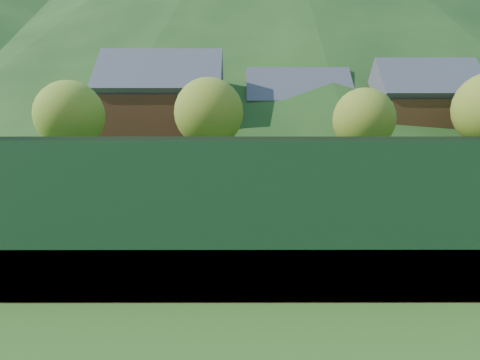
{
  "coord_description": "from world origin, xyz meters",
  "views": [
    {
      "loc": [
        -1.21,
        -19.7,
        3.12
      ],
      "look_at": [
        -1.17,
        0.0,
        1.05
      ],
      "focal_mm": 32.0,
      "sensor_mm": 36.0,
      "label": 1
    }
  ],
  "objects_px": {
    "student_a": "(343,182)",
    "chalet_left": "(163,113)",
    "student_d": "(434,178)",
    "chalet_mid": "(297,120)",
    "coach": "(213,190)",
    "tennis_net": "(265,191)",
    "student_b": "(363,181)",
    "chalet_right": "(423,117)",
    "ball_hopper": "(98,196)",
    "student_c": "(378,181)"
  },
  "relations": [
    {
      "from": "chalet_left",
      "to": "chalet_right",
      "type": "distance_m",
      "value": 30.0
    },
    {
      "from": "student_a",
      "to": "chalet_mid",
      "type": "relative_size",
      "value": 0.12
    },
    {
      "from": "student_d",
      "to": "ball_hopper",
      "type": "distance_m",
      "value": 16.9
    },
    {
      "from": "ball_hopper",
      "to": "tennis_net",
      "type": "bearing_deg",
      "value": 26.6
    },
    {
      "from": "student_d",
      "to": "tennis_net",
      "type": "distance_m",
      "value": 9.5
    },
    {
      "from": "student_c",
      "to": "chalet_left",
      "type": "bearing_deg",
      "value": -53.38
    },
    {
      "from": "student_d",
      "to": "ball_hopper",
      "type": "height_order",
      "value": "student_d"
    },
    {
      "from": "student_c",
      "to": "ball_hopper",
      "type": "relative_size",
      "value": 1.4
    },
    {
      "from": "student_d",
      "to": "chalet_left",
      "type": "height_order",
      "value": "chalet_left"
    },
    {
      "from": "student_b",
      "to": "student_d",
      "type": "xyz_separation_m",
      "value": [
        4.09,
        1.17,
        0.01
      ]
    },
    {
      "from": "chalet_left",
      "to": "chalet_mid",
      "type": "xyz_separation_m",
      "value": [
        16.0,
        4.0,
        -0.66
      ]
    },
    {
      "from": "ball_hopper",
      "to": "chalet_right",
      "type": "height_order",
      "value": "chalet_right"
    },
    {
      "from": "tennis_net",
      "to": "student_b",
      "type": "bearing_deg",
      "value": 17.51
    },
    {
      "from": "student_b",
      "to": "chalet_left",
      "type": "xyz_separation_m",
      "value": [
        -15.0,
        28.42,
        4.81
      ]
    },
    {
      "from": "coach",
      "to": "student_a",
      "type": "distance_m",
      "value": 7.65
    },
    {
      "from": "chalet_left",
      "to": "chalet_right",
      "type": "bearing_deg",
      "value": 0.0
    },
    {
      "from": "coach",
      "to": "tennis_net",
      "type": "height_order",
      "value": "coach"
    },
    {
      "from": "student_c",
      "to": "chalet_mid",
      "type": "relative_size",
      "value": 0.11
    },
    {
      "from": "student_b",
      "to": "student_c",
      "type": "distance_m",
      "value": 1.66
    },
    {
      "from": "student_d",
      "to": "chalet_mid",
      "type": "bearing_deg",
      "value": -60.87
    },
    {
      "from": "ball_hopper",
      "to": "student_d",
      "type": "bearing_deg",
      "value": 21.13
    },
    {
      "from": "student_d",
      "to": "chalet_mid",
      "type": "relative_size",
      "value": 0.13
    },
    {
      "from": "ball_hopper",
      "to": "chalet_left",
      "type": "relative_size",
      "value": 0.07
    },
    {
      "from": "coach",
      "to": "student_c",
      "type": "bearing_deg",
      "value": 43.9
    },
    {
      "from": "student_a",
      "to": "chalet_left",
      "type": "relative_size",
      "value": 0.11
    },
    {
      "from": "student_b",
      "to": "chalet_mid",
      "type": "height_order",
      "value": "chalet_mid"
    },
    {
      "from": "tennis_net",
      "to": "chalet_mid",
      "type": "bearing_deg",
      "value": 79.99
    },
    {
      "from": "coach",
      "to": "tennis_net",
      "type": "distance_m",
      "value": 3.82
    },
    {
      "from": "chalet_left",
      "to": "tennis_net",
      "type": "bearing_deg",
      "value": -71.57
    },
    {
      "from": "student_d",
      "to": "chalet_right",
      "type": "distance_m",
      "value": 29.68
    },
    {
      "from": "coach",
      "to": "chalet_mid",
      "type": "distance_m",
      "value": 38.18
    },
    {
      "from": "ball_hopper",
      "to": "chalet_mid",
      "type": "height_order",
      "value": "chalet_mid"
    },
    {
      "from": "tennis_net",
      "to": "chalet_left",
      "type": "height_order",
      "value": "chalet_left"
    },
    {
      "from": "tennis_net",
      "to": "student_c",
      "type": "bearing_deg",
      "value": 24.43
    },
    {
      "from": "chalet_right",
      "to": "student_a",
      "type": "bearing_deg",
      "value": -119.32
    },
    {
      "from": "coach",
      "to": "student_b",
      "type": "xyz_separation_m",
      "value": [
        7.25,
        4.63,
        -0.13
      ]
    },
    {
      "from": "student_c",
      "to": "chalet_mid",
      "type": "xyz_separation_m",
      "value": [
        -0.14,
        31.21,
        4.27
      ]
    },
    {
      "from": "tennis_net",
      "to": "ball_hopper",
      "type": "relative_size",
      "value": 12.07
    },
    {
      "from": "student_a",
      "to": "chalet_mid",
      "type": "xyz_separation_m",
      "value": [
        2.05,
        32.58,
        4.21
      ]
    },
    {
      "from": "ball_hopper",
      "to": "chalet_left",
      "type": "distance_m",
      "value": 33.86
    },
    {
      "from": "student_d",
      "to": "student_b",
      "type": "bearing_deg",
      "value": 39.47
    },
    {
      "from": "coach",
      "to": "chalet_mid",
      "type": "height_order",
      "value": "chalet_mid"
    },
    {
      "from": "student_b",
      "to": "chalet_right",
      "type": "height_order",
      "value": "chalet_right"
    },
    {
      "from": "coach",
      "to": "student_b",
      "type": "relative_size",
      "value": 1.16
    },
    {
      "from": "coach",
      "to": "student_d",
      "type": "distance_m",
      "value": 12.74
    },
    {
      "from": "student_c",
      "to": "chalet_mid",
      "type": "bearing_deg",
      "value": -83.8
    },
    {
      "from": "student_a",
      "to": "student_b",
      "type": "distance_m",
      "value": 1.06
    },
    {
      "from": "student_a",
      "to": "chalet_left",
      "type": "distance_m",
      "value": 32.17
    },
    {
      "from": "chalet_right",
      "to": "coach",
      "type": "bearing_deg",
      "value": -123.94
    },
    {
      "from": "student_b",
      "to": "student_c",
      "type": "height_order",
      "value": "student_b"
    }
  ]
}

